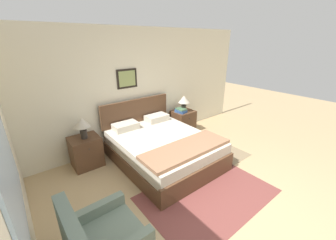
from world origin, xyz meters
The scene contains 13 objects.
ground_plane centered at (0.00, 0.00, 0.00)m, with size 16.00×16.00×0.00m, color tan.
wall_back centered at (0.00, 2.97, 1.30)m, with size 6.89×0.09×2.60m.
wall_left centered at (-2.27, 1.44, 1.30)m, with size 0.08×5.34×2.60m.
area_rug_main centered at (0.06, 0.59, 0.00)m, with size 2.07×1.40×0.01m.
area_rug_bedside centered at (1.35, 1.53, 0.00)m, with size 0.78×1.41×0.01m.
bed centered at (0.09, 1.84, 0.30)m, with size 1.69×2.11×1.09m.
nightstand_near_window centered at (-1.18, 2.64, 0.30)m, with size 0.54×0.51×0.60m.
nightstand_by_door centered at (1.37, 2.64, 0.30)m, with size 0.54×0.51×0.60m.
table_lamp_near_window centered at (-1.17, 2.63, 0.89)m, with size 0.29×0.29×0.41m.
table_lamp_by_door centered at (1.36, 2.63, 0.89)m, with size 0.29×0.29×0.41m.
book_thick_bottom centered at (1.24, 2.60, 0.62)m, with size 0.25×0.30×0.04m.
book_hardcover_middle centered at (1.24, 2.60, 0.65)m, with size 0.22×0.27×0.04m.
book_novel_upper centered at (1.24, 2.60, 0.69)m, with size 0.19×0.25×0.03m.
Camera 1 is at (-2.09, -1.10, 2.34)m, focal length 22.00 mm.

